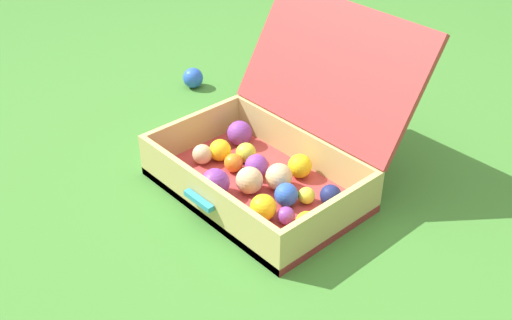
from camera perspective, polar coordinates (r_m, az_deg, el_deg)
ground_plane at (r=1.88m, az=-2.23°, el=-2.62°), size 16.00×16.00×0.00m
open_suitcase at (r=1.84m, az=1.62°, el=0.61°), size 0.61×0.63×0.48m
stray_ball_on_grass at (r=2.44m, az=-5.77°, el=7.46°), size 0.08×0.08×0.08m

